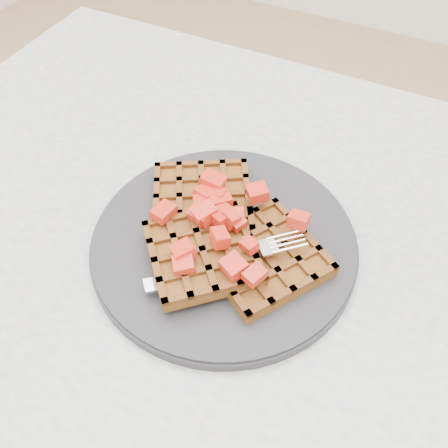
% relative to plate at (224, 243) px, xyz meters
% --- Properties ---
extents(table, '(1.20, 0.80, 0.75)m').
position_rel_plate_xyz_m(table, '(0.11, -0.01, -0.12)').
color(table, silver).
rests_on(table, ground).
extents(plate, '(0.29, 0.29, 0.02)m').
position_rel_plate_xyz_m(plate, '(0.00, 0.00, 0.00)').
color(plate, black).
rests_on(plate, table).
extents(waffles, '(0.25, 0.23, 0.03)m').
position_rel_plate_xyz_m(waffles, '(0.00, -0.00, 0.02)').
color(waffles, brown).
rests_on(waffles, plate).
extents(strawberry_pile, '(0.15, 0.15, 0.02)m').
position_rel_plate_xyz_m(strawberry_pile, '(-0.00, -0.00, 0.05)').
color(strawberry_pile, '#A70B00').
rests_on(strawberry_pile, waffles).
extents(fork, '(0.15, 0.14, 0.02)m').
position_rel_plate_xyz_m(fork, '(0.03, -0.03, 0.02)').
color(fork, silver).
rests_on(fork, plate).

